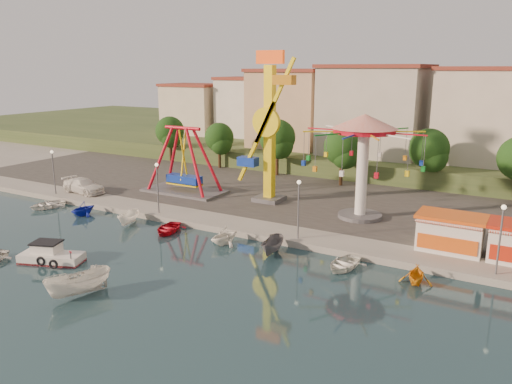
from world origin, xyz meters
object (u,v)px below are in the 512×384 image
Objects in this scene: kamikaze_tower at (270,131)px; van at (84,186)px; wave_swinger at (364,143)px; skiff at (79,284)px; pirate_ship_ride at (184,161)px; cabin_motorboat at (51,256)px.

kamikaze_tower is 23.90m from van.
skiff is (-11.36, -25.70, -7.29)m from wave_swinger.
pirate_ship_ride reaches higher than van.
wave_swinger is 30.05m from cabin_motorboat.
van is (-10.41, -6.29, -2.93)m from pirate_ship_ride.
pirate_ship_ride is 0.61× the size of kamikaze_tower.
pirate_ship_ride is at bearing -179.09° from wave_swinger.
pirate_ship_ride is at bearing 78.74° from cabin_motorboat.
cabin_motorboat is at bearing -133.21° from van.
kamikaze_tower is 10.83m from wave_swinger.
kamikaze_tower is 27.67m from skiff.
pirate_ship_ride reaches higher than skiff.
pirate_ship_ride is 27.68m from skiff.
wave_swinger is at bearing -4.71° from kamikaze_tower.
wave_swinger is 29.03m from skiff.
kamikaze_tower is at bearing -65.31° from van.
wave_swinger is 2.48× the size of skiff.
cabin_motorboat is 1.15× the size of skiff.
wave_swinger is at bearing 30.41° from cabin_motorboat.
wave_swinger is 1.96× the size of van.
kamikaze_tower is (11.13, 1.24, 4.16)m from pirate_ship_ride.
wave_swinger is 33.68m from van.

